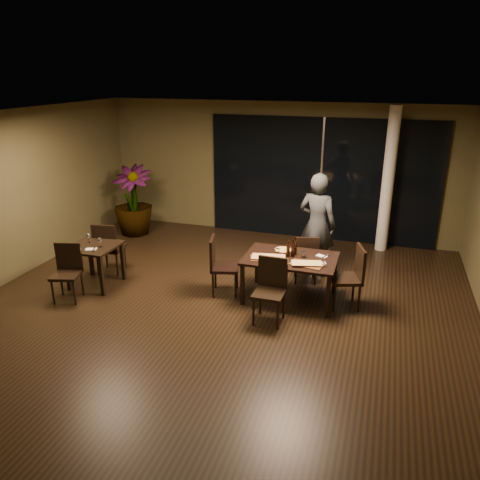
% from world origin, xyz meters
% --- Properties ---
extents(ground, '(8.00, 8.00, 0.00)m').
position_xyz_m(ground, '(0.00, 0.00, 0.00)').
color(ground, black).
rests_on(ground, ground).
extents(wall_back, '(8.00, 0.10, 3.00)m').
position_xyz_m(wall_back, '(0.00, 4.05, 1.50)').
color(wall_back, '#4D4729').
rests_on(wall_back, ground).
extents(wall_front, '(8.00, 0.10, 3.00)m').
position_xyz_m(wall_front, '(0.00, -4.05, 1.50)').
color(wall_front, '#4D4729').
rests_on(wall_front, ground).
extents(ceiling, '(8.00, 8.00, 0.04)m').
position_xyz_m(ceiling, '(0.00, 0.00, 3.02)').
color(ceiling, silver).
rests_on(ceiling, wall_back).
extents(window_panel, '(5.00, 0.06, 2.70)m').
position_xyz_m(window_panel, '(1.00, 3.96, 1.35)').
color(window_panel, black).
rests_on(window_panel, ground).
extents(column, '(0.24, 0.24, 3.00)m').
position_xyz_m(column, '(2.40, 3.65, 1.50)').
color(column, white).
rests_on(column, ground).
extents(main_table, '(1.50, 1.00, 0.75)m').
position_xyz_m(main_table, '(1.00, 0.80, 0.68)').
color(main_table, black).
rests_on(main_table, ground).
extents(side_table, '(0.80, 0.80, 0.75)m').
position_xyz_m(side_table, '(-2.40, 0.30, 0.62)').
color(side_table, black).
rests_on(side_table, ground).
extents(chair_main_far, '(0.51, 0.51, 0.91)m').
position_xyz_m(chair_main_far, '(1.14, 1.50, 0.51)').
color(chair_main_far, black).
rests_on(chair_main_far, ground).
extents(chair_main_near, '(0.46, 0.46, 0.99)m').
position_xyz_m(chair_main_near, '(0.86, 0.04, 0.55)').
color(chair_main_near, black).
rests_on(chair_main_near, ground).
extents(chair_main_left, '(0.57, 0.57, 1.01)m').
position_xyz_m(chair_main_left, '(-0.18, 0.66, 0.56)').
color(chair_main_left, black).
rests_on(chair_main_left, ground).
extents(chair_main_right, '(0.60, 0.60, 1.03)m').
position_xyz_m(chair_main_right, '(1.99, 0.83, 0.57)').
color(chair_main_right, black).
rests_on(chair_main_right, ground).
extents(chair_side_far, '(0.53, 0.53, 1.00)m').
position_xyz_m(chair_side_far, '(-2.44, 0.79, 0.56)').
color(chair_side_far, black).
rests_on(chair_side_far, ground).
extents(chair_side_near, '(0.54, 0.54, 0.94)m').
position_xyz_m(chair_side_near, '(-2.54, -0.28, 0.53)').
color(chair_side_near, black).
rests_on(chair_side_near, ground).
extents(diner, '(0.74, 0.57, 1.93)m').
position_xyz_m(diner, '(1.24, 1.96, 0.97)').
color(diner, '#2A2C2E').
rests_on(diner, ground).
extents(potted_plant, '(0.98, 0.98, 1.59)m').
position_xyz_m(potted_plant, '(-3.14, 2.97, 0.80)').
color(potted_plant, '#1B4F1A').
rests_on(potted_plant, ground).
extents(pizza_board_left, '(0.63, 0.44, 0.01)m').
position_xyz_m(pizza_board_left, '(0.66, 0.64, 0.76)').
color(pizza_board_left, '#402B14').
rests_on(pizza_board_left, main_table).
extents(pizza_board_right, '(0.56, 0.36, 0.01)m').
position_xyz_m(pizza_board_right, '(1.30, 0.56, 0.76)').
color(pizza_board_right, '#472B17').
rests_on(pizza_board_right, main_table).
extents(oblong_pizza_left, '(0.56, 0.33, 0.02)m').
position_xyz_m(oblong_pizza_left, '(0.66, 0.64, 0.77)').
color(oblong_pizza_left, maroon).
rests_on(oblong_pizza_left, pizza_board_left).
extents(oblong_pizza_right, '(0.49, 0.31, 0.02)m').
position_xyz_m(oblong_pizza_right, '(1.30, 0.56, 0.77)').
color(oblong_pizza_right, maroon).
rests_on(oblong_pizza_right, pizza_board_right).
extents(round_pizza, '(0.28, 0.28, 0.01)m').
position_xyz_m(round_pizza, '(0.82, 1.07, 0.76)').
color(round_pizza, red).
rests_on(round_pizza, main_table).
extents(bottle_a, '(0.06, 0.06, 0.28)m').
position_xyz_m(bottle_a, '(0.95, 0.83, 0.89)').
color(bottle_a, black).
rests_on(bottle_a, main_table).
extents(bottle_b, '(0.07, 0.07, 0.30)m').
position_xyz_m(bottle_b, '(1.02, 0.85, 0.90)').
color(bottle_b, black).
rests_on(bottle_b, main_table).
extents(bottle_c, '(0.07, 0.07, 0.31)m').
position_xyz_m(bottle_c, '(1.04, 0.95, 0.91)').
color(bottle_c, black).
rests_on(bottle_c, main_table).
extents(tumbler_left, '(0.07, 0.07, 0.08)m').
position_xyz_m(tumbler_left, '(0.75, 0.92, 0.79)').
color(tumbler_left, white).
rests_on(tumbler_left, main_table).
extents(tumbler_right, '(0.08, 0.08, 0.10)m').
position_xyz_m(tumbler_right, '(1.20, 0.88, 0.80)').
color(tumbler_right, white).
rests_on(tumbler_right, main_table).
extents(napkin_near, '(0.20, 0.16, 0.01)m').
position_xyz_m(napkin_near, '(1.50, 0.67, 0.76)').
color(napkin_near, silver).
rests_on(napkin_near, main_table).
extents(napkin_far, '(0.21, 0.16, 0.01)m').
position_xyz_m(napkin_far, '(1.48, 0.98, 0.76)').
color(napkin_far, white).
rests_on(napkin_far, main_table).
extents(wine_glass_a, '(0.07, 0.07, 0.16)m').
position_xyz_m(wine_glass_a, '(-2.56, 0.40, 0.83)').
color(wine_glass_a, white).
rests_on(wine_glass_a, side_table).
extents(wine_glass_b, '(0.07, 0.07, 0.16)m').
position_xyz_m(wine_glass_b, '(-2.25, 0.28, 0.83)').
color(wine_glass_b, white).
rests_on(wine_glass_b, side_table).
extents(side_napkin, '(0.21, 0.17, 0.01)m').
position_xyz_m(side_napkin, '(-2.32, 0.11, 0.76)').
color(side_napkin, white).
rests_on(side_napkin, side_table).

